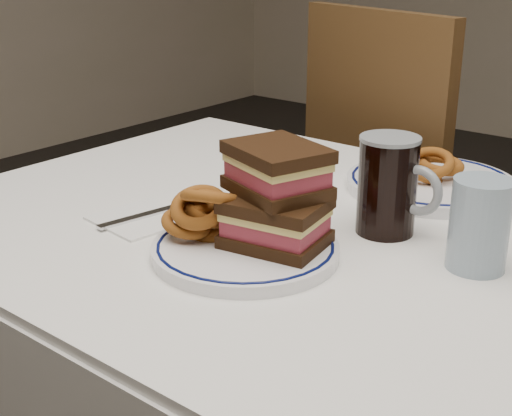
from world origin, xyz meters
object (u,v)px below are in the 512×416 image
Objects in this scene: beer_mug at (389,185)px; reuben_sandwich at (276,196)px; chair_far at (406,194)px; main_plate at (245,249)px; far_plate at (431,183)px.

reuben_sandwich is at bearing -116.39° from beer_mug.
chair_far is 0.80m from beer_mug.
chair_far reaches higher than reuben_sandwich.
main_plate is 1.77× the size of beer_mug.
chair_far is 0.93m from reuben_sandwich.
reuben_sandwich is 0.39m from far_plate.
main_plate is (0.21, -0.88, 0.21)m from chair_far.
chair_far reaches higher than beer_mug.
main_plate is 0.89× the size of far_plate.
beer_mug is 0.23m from far_plate.
reuben_sandwich is (0.23, -0.85, 0.28)m from chair_far.
reuben_sandwich is (0.03, 0.03, 0.07)m from main_plate.
far_plate is at bearing 83.47° from reuben_sandwich.
far_plate is at bearing 80.32° from main_plate.
far_plate is (0.07, 0.42, 0.00)m from main_plate.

